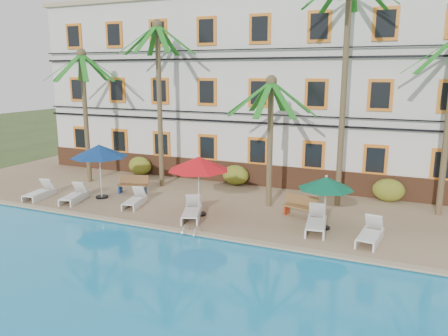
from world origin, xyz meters
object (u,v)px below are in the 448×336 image
at_px(lounger_b, 74,196).
at_px(palm_c, 270,122).
at_px(lounger_a, 40,192).
at_px(lounger_c, 135,200).
at_px(umbrella_blue, 99,151).
at_px(palm_b, 159,83).
at_px(palm_d, 345,61).
at_px(lounger_e, 316,222).
at_px(umbrella_red, 198,164).
at_px(bench_left, 133,184).
at_px(umbrella_green, 326,183).
at_px(bench_right, 301,206).
at_px(lounger_d, 192,211).
at_px(lounger_f, 370,234).
at_px(palm_a, 84,97).
at_px(pool_ladder, 192,234).

bearing_deg(lounger_b, palm_c, 18.93).
relative_size(lounger_a, lounger_c, 1.05).
bearing_deg(umbrella_blue, palm_c, 14.15).
bearing_deg(lounger_c, lounger_a, -171.45).
xyz_separation_m(palm_b, lounger_a, (-4.26, -4.42, -5.22)).
distance_m(palm_b, umbrella_blue, 4.75).
bearing_deg(palm_d, lounger_e, -93.49).
xyz_separation_m(umbrella_red, bench_left, (-4.67, 1.80, -1.79)).
distance_m(umbrella_blue, lounger_c, 3.10).
xyz_separation_m(umbrella_green, lounger_a, (-13.64, -1.19, -1.57)).
bearing_deg(lounger_a, bench_right, 10.37).
xyz_separation_m(palm_b, lounger_b, (-2.31, -4.21, -5.22)).
relative_size(palm_c, bench_left, 3.78).
relative_size(umbrella_green, lounger_c, 1.19).
relative_size(palm_c, umbrella_red, 2.24).
distance_m(umbrella_green, lounger_e, 1.58).
bearing_deg(bench_left, lounger_c, -52.84).
bearing_deg(lounger_d, palm_c, 50.69).
distance_m(umbrella_red, bench_left, 5.31).
bearing_deg(lounger_f, bench_right, 148.94).
bearing_deg(lounger_e, umbrella_green, 49.40).
height_order(lounger_c, bench_right, bench_right).
xyz_separation_m(palm_a, bench_right, (12.47, -1.35, -4.24)).
distance_m(palm_c, bench_left, 7.85).
xyz_separation_m(umbrella_blue, bench_left, (0.91, 1.33, -1.86)).
relative_size(palm_b, umbrella_green, 3.99).
xyz_separation_m(palm_c, lounger_f, (4.74, -2.73, -3.60)).
bearing_deg(pool_ladder, bench_right, 48.17).
xyz_separation_m(umbrella_green, lounger_e, (-0.25, -0.29, -1.53)).
bearing_deg(umbrella_blue, palm_d, 17.24).
relative_size(lounger_b, lounger_c, 1.05).
height_order(palm_d, lounger_b, palm_d).
bearing_deg(bench_left, lounger_d, -26.72).
distance_m(bench_left, bench_right, 8.79).
height_order(lounger_e, bench_left, lounger_e).
bearing_deg(lounger_c, bench_left, 127.16).
height_order(palm_a, umbrella_green, palm_a).
bearing_deg(lounger_d, palm_a, 157.68).
xyz_separation_m(umbrella_blue, umbrella_red, (5.58, -0.47, -0.07)).
bearing_deg(umbrella_blue, umbrella_red, -4.78).
distance_m(palm_d, lounger_e, 7.21).
relative_size(bench_left, bench_right, 1.00).
bearing_deg(lounger_e, lounger_c, -179.04).
bearing_deg(lounger_a, palm_d, 18.60).
height_order(bench_right, pool_ladder, bench_right).
height_order(umbrella_red, lounger_c, umbrella_red).
bearing_deg(umbrella_green, lounger_e, -130.60).
relative_size(palm_a, umbrella_green, 3.36).
bearing_deg(lounger_f, palm_c, 150.00).
bearing_deg(lounger_a, lounger_b, 6.21).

